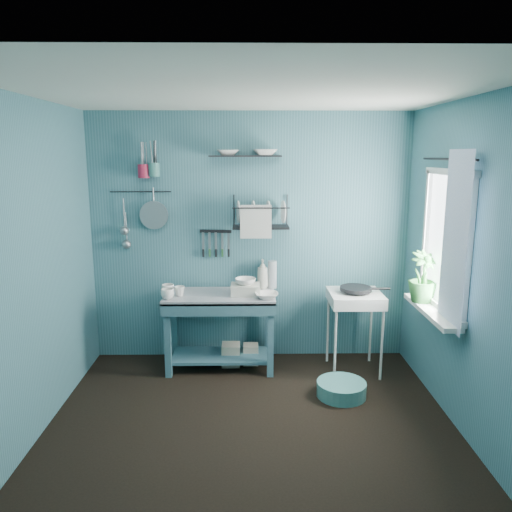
{
  "coord_description": "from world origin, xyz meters",
  "views": [
    {
      "loc": [
        -0.02,
        -3.49,
        2.1
      ],
      "look_at": [
        0.05,
        0.85,
        1.2
      ],
      "focal_mm": 35.0,
      "sensor_mm": 36.0,
      "label": 1
    }
  ],
  "objects_px": {
    "dish_rack": "(261,212)",
    "colander": "(154,215)",
    "mug_right": "(168,289)",
    "soap_bottle": "(262,274)",
    "work_counter": "(220,331)",
    "potted_plant": "(423,277)",
    "frying_pan": "(356,289)",
    "utensil_cup_magenta": "(144,171)",
    "hotplate_stand": "(354,332)",
    "wash_tub": "(245,289)",
    "storage_tin_large": "(231,354)",
    "utensil_cup_teal": "(154,170)",
    "mug_left": "(167,294)",
    "mug_mid": "(180,291)",
    "water_bottle": "(272,274)",
    "floor_basin": "(341,389)",
    "storage_tin_small": "(251,354)"
  },
  "relations": [
    {
      "from": "mug_mid",
      "to": "mug_right",
      "type": "bearing_deg",
      "value": 153.43
    },
    {
      "from": "utensil_cup_magenta",
      "to": "storage_tin_small",
      "type": "relative_size",
      "value": 0.65
    },
    {
      "from": "mug_right",
      "to": "frying_pan",
      "type": "bearing_deg",
      "value": -2.97
    },
    {
      "from": "dish_rack",
      "to": "utensil_cup_teal",
      "type": "relative_size",
      "value": 4.23
    },
    {
      "from": "mug_left",
      "to": "potted_plant",
      "type": "height_order",
      "value": "potted_plant"
    },
    {
      "from": "frying_pan",
      "to": "mug_right",
      "type": "bearing_deg",
      "value": 177.03
    },
    {
      "from": "mug_mid",
      "to": "soap_bottle",
      "type": "bearing_deg",
      "value": 18.0
    },
    {
      "from": "work_counter",
      "to": "mug_right",
      "type": "distance_m",
      "value": 0.66
    },
    {
      "from": "hotplate_stand",
      "to": "utensil_cup_teal",
      "type": "bearing_deg",
      "value": 179.45
    },
    {
      "from": "dish_rack",
      "to": "colander",
      "type": "xyz_separation_m",
      "value": [
        -1.06,
        0.08,
        -0.04
      ]
    },
    {
      "from": "wash_tub",
      "to": "utensil_cup_magenta",
      "type": "bearing_deg",
      "value": 165.14
    },
    {
      "from": "mug_mid",
      "to": "storage_tin_large",
      "type": "xyz_separation_m",
      "value": [
        0.48,
        0.11,
        -0.69
      ]
    },
    {
      "from": "wash_tub",
      "to": "storage_tin_large",
      "type": "height_order",
      "value": "wash_tub"
    },
    {
      "from": "work_counter",
      "to": "potted_plant",
      "type": "bearing_deg",
      "value": -5.7
    },
    {
      "from": "hotplate_stand",
      "to": "dish_rack",
      "type": "xyz_separation_m",
      "value": [
        -0.9,
        0.28,
        1.14
      ]
    },
    {
      "from": "potted_plant",
      "to": "floor_basin",
      "type": "distance_m",
      "value": 1.21
    },
    {
      "from": "mug_left",
      "to": "frying_pan",
      "type": "height_order",
      "value": "mug_left"
    },
    {
      "from": "utensil_cup_teal",
      "to": "mug_right",
      "type": "bearing_deg",
      "value": -61.14
    },
    {
      "from": "mug_left",
      "to": "utensil_cup_teal",
      "type": "distance_m",
      "value": 1.21
    },
    {
      "from": "work_counter",
      "to": "utensil_cup_teal",
      "type": "relative_size",
      "value": 8.22
    },
    {
      "from": "mug_left",
      "to": "soap_bottle",
      "type": "bearing_deg",
      "value": 21.8
    },
    {
      "from": "mug_right",
      "to": "wash_tub",
      "type": "distance_m",
      "value": 0.75
    },
    {
      "from": "mug_right",
      "to": "storage_tin_small",
      "type": "bearing_deg",
      "value": 5.71
    },
    {
      "from": "work_counter",
      "to": "mug_left",
      "type": "distance_m",
      "value": 0.66
    },
    {
      "from": "utensil_cup_magenta",
      "to": "soap_bottle",
      "type": "bearing_deg",
      "value": -2.04
    },
    {
      "from": "wash_tub",
      "to": "dish_rack",
      "type": "xyz_separation_m",
      "value": [
        0.15,
        0.21,
        0.73
      ]
    },
    {
      "from": "hotplate_stand",
      "to": "potted_plant",
      "type": "distance_m",
      "value": 0.92
    },
    {
      "from": "mug_left",
      "to": "mug_right",
      "type": "relative_size",
      "value": 1.0
    },
    {
      "from": "frying_pan",
      "to": "colander",
      "type": "distance_m",
      "value": 2.1
    },
    {
      "from": "water_bottle",
      "to": "floor_basin",
      "type": "distance_m",
      "value": 1.32
    },
    {
      "from": "work_counter",
      "to": "potted_plant",
      "type": "relative_size",
      "value": 2.41
    },
    {
      "from": "water_bottle",
      "to": "storage_tin_small",
      "type": "height_order",
      "value": "water_bottle"
    },
    {
      "from": "mug_mid",
      "to": "mug_right",
      "type": "distance_m",
      "value": 0.13
    },
    {
      "from": "mug_left",
      "to": "floor_basin",
      "type": "bearing_deg",
      "value": -16.53
    },
    {
      "from": "utensil_cup_teal",
      "to": "storage_tin_small",
      "type": "height_order",
      "value": "utensil_cup_teal"
    },
    {
      "from": "dish_rack",
      "to": "utensil_cup_teal",
      "type": "xyz_separation_m",
      "value": [
        -1.03,
        0.05,
        0.41
      ]
    },
    {
      "from": "utensil_cup_magenta",
      "to": "storage_tin_small",
      "type": "bearing_deg",
      "value": -8.86
    },
    {
      "from": "mug_right",
      "to": "storage_tin_large",
      "type": "distance_m",
      "value": 0.92
    },
    {
      "from": "frying_pan",
      "to": "mug_mid",
      "type": "bearing_deg",
      "value": 178.86
    },
    {
      "from": "mug_right",
      "to": "soap_bottle",
      "type": "height_order",
      "value": "soap_bottle"
    },
    {
      "from": "utensil_cup_teal",
      "to": "hotplate_stand",
      "type": "bearing_deg",
      "value": -9.81
    },
    {
      "from": "mug_mid",
      "to": "utensil_cup_teal",
      "type": "height_order",
      "value": "utensil_cup_teal"
    },
    {
      "from": "mug_mid",
      "to": "colander",
      "type": "bearing_deg",
      "value": 129.94
    },
    {
      "from": "mug_mid",
      "to": "storage_tin_small",
      "type": "relative_size",
      "value": 0.5
    },
    {
      "from": "work_counter",
      "to": "wash_tub",
      "type": "height_order",
      "value": "wash_tub"
    },
    {
      "from": "soap_bottle",
      "to": "potted_plant",
      "type": "xyz_separation_m",
      "value": [
        1.36,
        -0.72,
        0.15
      ]
    },
    {
      "from": "soap_bottle",
      "to": "frying_pan",
      "type": "xyz_separation_m",
      "value": [
        0.88,
        -0.29,
        -0.08
      ]
    },
    {
      "from": "wash_tub",
      "to": "utensil_cup_magenta",
      "type": "height_order",
      "value": "utensil_cup_magenta"
    },
    {
      "from": "mug_left",
      "to": "mug_right",
      "type": "height_order",
      "value": "same"
    },
    {
      "from": "water_bottle",
      "to": "hotplate_stand",
      "type": "relative_size",
      "value": 0.35
    }
  ]
}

